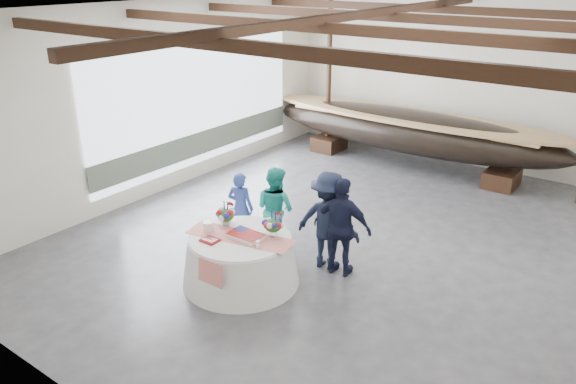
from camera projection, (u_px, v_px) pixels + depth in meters
The scene contains 14 objects.
floor at pixel (345, 238), 11.52m from camera, with size 10.00×12.00×0.01m, color #3D3D42.
wall_back at pixel (462, 82), 15.16m from camera, with size 10.00×0.02×4.50m, color silver.
wall_front at pixel (73, 254), 6.19m from camera, with size 10.00×0.02×4.50m, color silver.
wall_left at pixel (168, 98), 13.41m from camera, with size 0.02×12.00×4.50m, color silver.
ceiling at pixel (354, 8), 9.83m from camera, with size 10.00×12.00×0.01m, color white.
pavilion_structure at pixel (375, 33), 10.63m from camera, with size 9.80×11.76×4.50m.
open_bay at pixel (200, 108), 14.29m from camera, with size 0.03×7.00×3.20m.
longboat_display at pixel (410, 131), 15.20m from camera, with size 8.55×1.71×1.60m.
banquet_table at pixel (241, 259), 9.78m from camera, with size 2.06×2.06×0.88m.
tabletop_items at pixel (244, 224), 9.74m from camera, with size 1.97×1.05×0.40m.
guest_woman_blue at pixel (241, 208), 11.09m from camera, with size 0.54×0.36×1.49m, color navy.
guest_woman_teal at pixel (275, 209), 10.79m from camera, with size 0.83×0.64×1.70m, color teal.
guest_man_left at pixel (328, 220), 10.13m from camera, with size 1.19×0.69×1.85m, color black.
guest_man_right at pixel (342, 227), 9.87m from camera, with size 1.08×0.45×1.84m, color black.
Camera 1 is at (5.16, -9.01, 5.22)m, focal length 35.00 mm.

